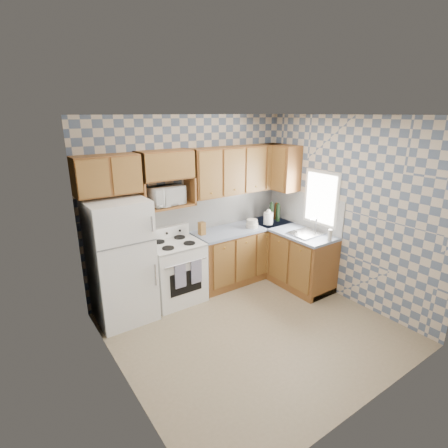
# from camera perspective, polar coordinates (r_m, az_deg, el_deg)

# --- Properties ---
(floor) EXTENTS (3.40, 3.40, 0.00)m
(floor) POSITION_cam_1_polar(r_m,az_deg,el_deg) (4.83, 4.80, -16.69)
(floor) COLOR #7A694D
(floor) RESTS_ON ground
(back_wall) EXTENTS (3.40, 0.02, 2.70)m
(back_wall) POSITION_cam_1_polar(r_m,az_deg,el_deg) (5.48, -5.52, 3.13)
(back_wall) COLOR slate
(back_wall) RESTS_ON ground
(right_wall) EXTENTS (0.02, 3.20, 2.70)m
(right_wall) POSITION_cam_1_polar(r_m,az_deg,el_deg) (5.43, 19.20, 2.06)
(right_wall) COLOR slate
(right_wall) RESTS_ON ground
(backsplash_back) EXTENTS (2.60, 0.02, 0.56)m
(backsplash_back) POSITION_cam_1_polar(r_m,az_deg,el_deg) (5.71, -1.93, 2.25)
(backsplash_back) COLOR silver
(backsplash_back) RESTS_ON back_wall
(backsplash_right) EXTENTS (0.02, 1.60, 0.56)m
(backsplash_right) POSITION_cam_1_polar(r_m,az_deg,el_deg) (5.94, 12.83, 2.42)
(backsplash_right) COLOR silver
(backsplash_right) RESTS_ON right_wall
(refrigerator) EXTENTS (0.75, 0.70, 1.68)m
(refrigerator) POSITION_cam_1_polar(r_m,az_deg,el_deg) (4.86, -16.50, -5.86)
(refrigerator) COLOR white
(refrigerator) RESTS_ON floor
(stove_body) EXTENTS (0.76, 0.65, 0.90)m
(stove_body) POSITION_cam_1_polar(r_m,az_deg,el_deg) (5.31, -7.93, -7.80)
(stove_body) COLOR white
(stove_body) RESTS_ON floor
(cooktop) EXTENTS (0.76, 0.65, 0.02)m
(cooktop) POSITION_cam_1_polar(r_m,az_deg,el_deg) (5.13, -8.15, -3.21)
(cooktop) COLOR silver
(cooktop) RESTS_ON stove_body
(backguard) EXTENTS (0.76, 0.08, 0.17)m
(backguard) POSITION_cam_1_polar(r_m,az_deg,el_deg) (5.34, -9.53, -1.38)
(backguard) COLOR white
(backguard) RESTS_ON cooktop
(dish_towel_left) EXTENTS (0.17, 0.02, 0.35)m
(dish_towel_left) POSITION_cam_1_polar(r_m,az_deg,el_deg) (4.95, -7.13, -8.42)
(dish_towel_left) COLOR navy
(dish_towel_left) RESTS_ON stove_body
(dish_towel_right) EXTENTS (0.17, 0.02, 0.35)m
(dish_towel_right) POSITION_cam_1_polar(r_m,az_deg,el_deg) (5.06, -4.54, -7.73)
(dish_towel_right) COLOR navy
(dish_towel_right) RESTS_ON stove_body
(base_cabinets_back) EXTENTS (1.75, 0.60, 0.88)m
(base_cabinets_back) POSITION_cam_1_polar(r_m,az_deg,el_deg) (5.97, 3.11, -4.79)
(base_cabinets_back) COLOR brown
(base_cabinets_back) RESTS_ON floor
(base_cabinets_right) EXTENTS (0.60, 1.60, 0.88)m
(base_cabinets_right) POSITION_cam_1_polar(r_m,az_deg,el_deg) (5.98, 10.44, -5.02)
(base_cabinets_right) COLOR brown
(base_cabinets_right) RESTS_ON floor
(countertop_back) EXTENTS (1.77, 0.63, 0.04)m
(countertop_back) POSITION_cam_1_polar(r_m,az_deg,el_deg) (5.80, 3.21, -0.61)
(countertop_back) COLOR gray
(countertop_back) RESTS_ON base_cabinets_back
(countertop_right) EXTENTS (0.63, 1.60, 0.04)m
(countertop_right) POSITION_cam_1_polar(r_m,az_deg,el_deg) (5.82, 10.66, -0.85)
(countertop_right) COLOR gray
(countertop_right) RESTS_ON base_cabinets_right
(upper_cabinets_back) EXTENTS (1.75, 0.33, 0.74)m
(upper_cabinets_back) POSITION_cam_1_polar(r_m,az_deg,el_deg) (5.69, 2.50, 8.88)
(upper_cabinets_back) COLOR brown
(upper_cabinets_back) RESTS_ON back_wall
(upper_cabinets_fridge) EXTENTS (0.82, 0.33, 0.50)m
(upper_cabinets_fridge) POSITION_cam_1_polar(r_m,az_deg,el_deg) (4.71, -18.61, 7.60)
(upper_cabinets_fridge) COLOR brown
(upper_cabinets_fridge) RESTS_ON back_wall
(upper_cabinets_right) EXTENTS (0.33, 0.70, 0.74)m
(upper_cabinets_right) POSITION_cam_1_polar(r_m,az_deg,el_deg) (6.01, 9.06, 9.15)
(upper_cabinets_right) COLOR brown
(upper_cabinets_right) RESTS_ON right_wall
(microwave_shelf) EXTENTS (0.80, 0.33, 0.03)m
(microwave_shelf) POSITION_cam_1_polar(r_m,az_deg,el_deg) (5.11, -9.22, 2.89)
(microwave_shelf) COLOR brown
(microwave_shelf) RESTS_ON back_wall
(microwave) EXTENTS (0.54, 0.40, 0.27)m
(microwave) POSITION_cam_1_polar(r_m,az_deg,el_deg) (5.10, -9.53, 4.59)
(microwave) COLOR white
(microwave) RESTS_ON microwave_shelf
(sink) EXTENTS (0.48, 0.40, 0.03)m
(sink) POSITION_cam_1_polar(r_m,az_deg,el_deg) (5.59, 13.24, -1.53)
(sink) COLOR #B7B7BC
(sink) RESTS_ON countertop_right
(window) EXTENTS (0.02, 0.66, 0.86)m
(window) POSITION_cam_1_polar(r_m,az_deg,el_deg) (5.66, 15.57, 4.06)
(window) COLOR silver
(window) RESTS_ON right_wall
(bottle_0) EXTENTS (0.07, 0.07, 0.32)m
(bottle_0) POSITION_cam_1_polar(r_m,az_deg,el_deg) (6.09, 7.73, 1.93)
(bottle_0) COLOR black
(bottle_0) RESTS_ON countertop_back
(bottle_1) EXTENTS (0.07, 0.07, 0.30)m
(bottle_1) POSITION_cam_1_polar(r_m,az_deg,el_deg) (6.12, 8.80, 1.84)
(bottle_1) COLOR black
(bottle_1) RESTS_ON countertop_back
(bottle_2) EXTENTS (0.07, 0.07, 0.28)m
(bottle_2) POSITION_cam_1_polar(r_m,az_deg,el_deg) (6.22, 8.50, 2.03)
(bottle_2) COLOR #4F2C10
(bottle_2) RESTS_ON countertop_back
(knife_block) EXTENTS (0.10, 0.10, 0.20)m
(knife_block) POSITION_cam_1_polar(r_m,az_deg,el_deg) (5.39, -3.63, -0.72)
(knife_block) COLOR brown
(knife_block) RESTS_ON countertop_back
(electric_kettle) EXTENTS (0.16, 0.16, 0.20)m
(electric_kettle) POSITION_cam_1_polar(r_m,az_deg,el_deg) (5.95, 7.23, 0.94)
(electric_kettle) COLOR white
(electric_kettle) RESTS_ON countertop_back
(food_containers) EXTENTS (0.20, 0.20, 0.13)m
(food_containers) POSITION_cam_1_polar(r_m,az_deg,el_deg) (5.75, 4.59, 0.08)
(food_containers) COLOR beige
(food_containers) RESTS_ON countertop_back
(soap_bottle) EXTENTS (0.06, 0.06, 0.17)m
(soap_bottle) POSITION_cam_1_polar(r_m,az_deg,el_deg) (5.37, 16.90, -1.73)
(soap_bottle) COLOR beige
(soap_bottle) RESTS_ON countertop_right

